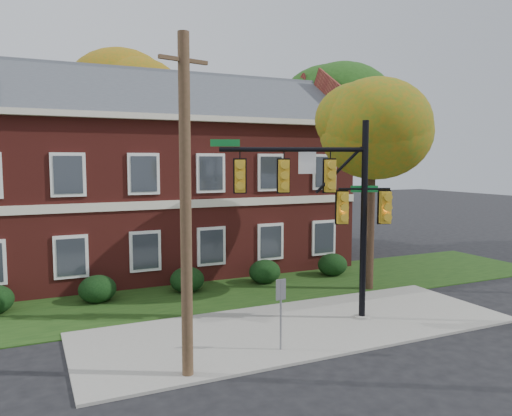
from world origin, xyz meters
name	(u,v)px	position (x,y,z in m)	size (l,w,h in m)	color
ground	(317,338)	(0.00, 0.00, 0.00)	(120.00, 120.00, 0.00)	black
sidewalk	(300,327)	(0.00, 1.00, 0.04)	(14.00, 5.00, 0.08)	gray
grass_strip	(239,291)	(0.00, 6.00, 0.02)	(30.00, 6.00, 0.04)	#193811
apartment_building	(154,168)	(-2.00, 11.95, 4.99)	(18.80, 8.80, 9.74)	maroon
hedge_left	(97,289)	(-5.50, 6.70, 0.53)	(1.40, 1.26, 1.05)	black
hedge_center	(187,280)	(-2.00, 6.70, 0.53)	(1.40, 1.26, 1.05)	black
hedge_right	(265,272)	(1.50, 6.70, 0.53)	(1.40, 1.26, 1.05)	black
hedge_far_right	(333,265)	(5.00, 6.70, 0.53)	(1.40, 1.26, 1.05)	black
tree_near_right	(379,128)	(5.22, 3.87, 6.67)	(4.50, 4.25, 8.58)	black
tree_right_rear	(338,114)	(9.31, 12.81, 8.12)	(6.30, 5.95, 10.62)	black
tree_far_rear	(145,106)	(-0.66, 19.79, 8.84)	(6.84, 6.46, 11.52)	black
traffic_signal	(328,198)	(1.19, 1.29, 4.12)	(5.58, 2.38, 6.65)	gray
utility_pole	(186,208)	(-4.34, -1.00, 4.22)	(1.28, 0.41, 8.32)	#453620
sign_post	(281,303)	(-1.50, -0.51, 1.41)	(0.30, 0.06, 2.08)	slate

